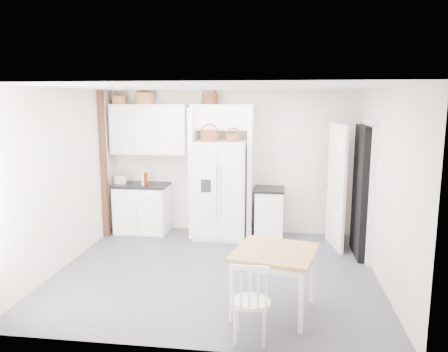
# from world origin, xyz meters

# --- Properties ---
(floor) EXTENTS (4.50, 4.50, 0.00)m
(floor) POSITION_xyz_m (0.00, 0.00, 0.00)
(floor) COLOR #3E3D48
(floor) RESTS_ON ground
(ceiling) EXTENTS (4.50, 4.50, 0.00)m
(ceiling) POSITION_xyz_m (0.00, 0.00, 2.60)
(ceiling) COLOR white
(ceiling) RESTS_ON wall_back
(wall_back) EXTENTS (4.50, 0.00, 4.50)m
(wall_back) POSITION_xyz_m (0.00, 2.00, 1.30)
(wall_back) COLOR silver
(wall_back) RESTS_ON floor
(wall_left) EXTENTS (0.00, 4.00, 4.00)m
(wall_left) POSITION_xyz_m (-2.25, 0.00, 1.30)
(wall_left) COLOR silver
(wall_left) RESTS_ON floor
(wall_right) EXTENTS (0.00, 4.00, 4.00)m
(wall_right) POSITION_xyz_m (2.25, 0.00, 1.30)
(wall_right) COLOR silver
(wall_right) RESTS_ON floor
(refrigerator) EXTENTS (0.89, 0.72, 1.73)m
(refrigerator) POSITION_xyz_m (-0.15, 1.61, 0.86)
(refrigerator) COLOR white
(refrigerator) RESTS_ON floor
(base_cab_left) EXTENTS (0.94, 0.59, 0.87)m
(base_cab_left) POSITION_xyz_m (-1.64, 1.70, 0.43)
(base_cab_left) COLOR white
(base_cab_left) RESTS_ON floor
(base_cab_right) EXTENTS (0.48, 0.58, 0.85)m
(base_cab_right) POSITION_xyz_m (0.70, 1.70, 0.43)
(base_cab_right) COLOR white
(base_cab_right) RESTS_ON floor
(dining_table) EXTENTS (1.06, 1.06, 0.74)m
(dining_table) POSITION_xyz_m (0.85, -1.09, 0.37)
(dining_table) COLOR #AB8B4A
(dining_table) RESTS_ON floor
(windsor_chair) EXTENTS (0.41, 0.37, 0.82)m
(windsor_chair) POSITION_xyz_m (0.62, -1.74, 0.41)
(windsor_chair) COLOR white
(windsor_chair) RESTS_ON floor
(counter_left) EXTENTS (0.98, 0.63, 0.04)m
(counter_left) POSITION_xyz_m (-1.64, 1.70, 0.89)
(counter_left) COLOR black
(counter_left) RESTS_ON base_cab_left
(counter_right) EXTENTS (0.52, 0.62, 0.04)m
(counter_right) POSITION_xyz_m (0.70, 1.70, 0.87)
(counter_right) COLOR black
(counter_right) RESTS_ON base_cab_right
(toaster) EXTENTS (0.26, 0.15, 0.18)m
(toaster) POSITION_xyz_m (-2.01, 1.60, 1.00)
(toaster) COLOR silver
(toaster) RESTS_ON counter_left
(cookbook_red) EXTENTS (0.06, 0.15, 0.23)m
(cookbook_red) POSITION_xyz_m (-1.54, 1.62, 1.02)
(cookbook_red) COLOR #AF220B
(cookbook_red) RESTS_ON counter_left
(cookbook_cream) EXTENTS (0.04, 0.16, 0.24)m
(cookbook_cream) POSITION_xyz_m (-1.56, 1.62, 1.03)
(cookbook_cream) COLOR beige
(cookbook_cream) RESTS_ON counter_left
(basket_upper_a) EXTENTS (0.27, 0.27, 0.15)m
(basket_upper_a) POSITION_xyz_m (-2.05, 1.83, 2.43)
(basket_upper_a) COLOR #995E2C
(basket_upper_a) RESTS_ON upper_cabinet
(basket_upper_b) EXTENTS (0.35, 0.35, 0.20)m
(basket_upper_b) POSITION_xyz_m (-1.57, 1.83, 2.45)
(basket_upper_b) COLOR #995E2C
(basket_upper_b) RESTS_ON upper_cabinet
(basket_bridge_a) EXTENTS (0.28, 0.28, 0.16)m
(basket_bridge_a) POSITION_xyz_m (-0.38, 1.83, 2.43)
(basket_bridge_a) COLOR maroon
(basket_bridge_a) RESTS_ON bridge_cabinet
(basket_fridge_a) EXTENTS (0.31, 0.31, 0.16)m
(basket_fridge_a) POSITION_xyz_m (-0.34, 1.51, 1.81)
(basket_fridge_a) COLOR maroon
(basket_fridge_a) RESTS_ON refrigerator
(basket_fridge_b) EXTENTS (0.24, 0.24, 0.13)m
(basket_fridge_b) POSITION_xyz_m (0.07, 1.51, 1.79)
(basket_fridge_b) COLOR maroon
(basket_fridge_b) RESTS_ON refrigerator
(upper_cabinet) EXTENTS (1.40, 0.34, 0.90)m
(upper_cabinet) POSITION_xyz_m (-1.50, 1.83, 1.90)
(upper_cabinet) COLOR white
(upper_cabinet) RESTS_ON wall_back
(bridge_cabinet) EXTENTS (1.12, 0.34, 0.45)m
(bridge_cabinet) POSITION_xyz_m (-0.15, 1.83, 2.12)
(bridge_cabinet) COLOR white
(bridge_cabinet) RESTS_ON wall_back
(fridge_panel_left) EXTENTS (0.08, 0.60, 2.30)m
(fridge_panel_left) POSITION_xyz_m (-0.66, 1.70, 1.15)
(fridge_panel_left) COLOR white
(fridge_panel_left) RESTS_ON floor
(fridge_panel_right) EXTENTS (0.08, 0.60, 2.30)m
(fridge_panel_right) POSITION_xyz_m (0.36, 1.70, 1.15)
(fridge_panel_right) COLOR white
(fridge_panel_right) RESTS_ON floor
(trim_post) EXTENTS (0.09, 0.09, 2.60)m
(trim_post) POSITION_xyz_m (-2.20, 1.35, 1.30)
(trim_post) COLOR black
(trim_post) RESTS_ON floor
(doorway_void) EXTENTS (0.18, 0.85, 2.05)m
(doorway_void) POSITION_xyz_m (2.16, 1.00, 1.02)
(doorway_void) COLOR black
(doorway_void) RESTS_ON floor
(door_slab) EXTENTS (0.21, 0.79, 2.05)m
(door_slab) POSITION_xyz_m (1.80, 1.33, 1.02)
(door_slab) COLOR white
(door_slab) RESTS_ON floor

